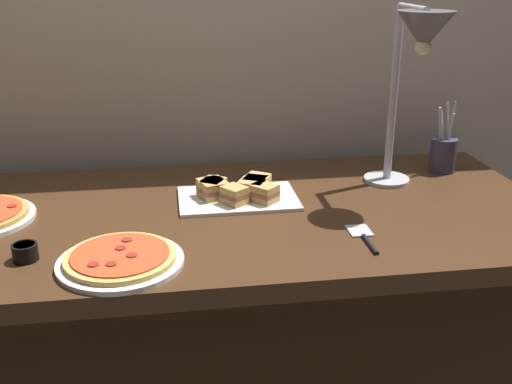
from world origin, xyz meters
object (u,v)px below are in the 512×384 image
Objects in this scene: sandwich_platter at (239,192)px; serving_spatula at (364,237)px; utensil_holder at (443,153)px; sauce_cup_near at (25,252)px; heat_lamp at (417,52)px; pizza_plate_center at (120,259)px.

serving_spatula is at bearing -47.45° from sandwich_platter.
utensil_holder is 1.37× the size of serving_spatula.
sauce_cup_near is 0.80m from serving_spatula.
heat_lamp is at bearing 13.78° from sauce_cup_near.
sauce_cup_near is at bearing -166.22° from heat_lamp.
heat_lamp is at bearing -6.23° from sandwich_platter.
utensil_holder is (1.00, 0.51, 0.05)m from pizza_plate_center.
serving_spatula is (-0.41, -0.46, -0.06)m from utensil_holder.
utensil_holder is (0.69, 0.16, 0.03)m from sandwich_platter.
utensil_holder is at bearing 13.12° from sandwich_platter.
pizza_plate_center is 0.59m from serving_spatula.
pizza_plate_center is 0.85× the size of sandwich_platter.
utensil_holder is (0.21, 0.21, -0.36)m from heat_lamp.
sauce_cup_near is 1.30m from utensil_holder.
sauce_cup_near reaches higher than pizza_plate_center.
sauce_cup_near is at bearing 165.83° from pizza_plate_center.
utensil_holder is at bearing 20.65° from sauce_cup_near.
utensil_holder is at bearing 27.15° from pizza_plate_center.
sandwich_platter is 1.45× the size of utensil_holder.
pizza_plate_center is 1.23× the size of utensil_holder.
heat_lamp is at bearing 51.16° from serving_spatula.
sandwich_platter is 0.41m from serving_spatula.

